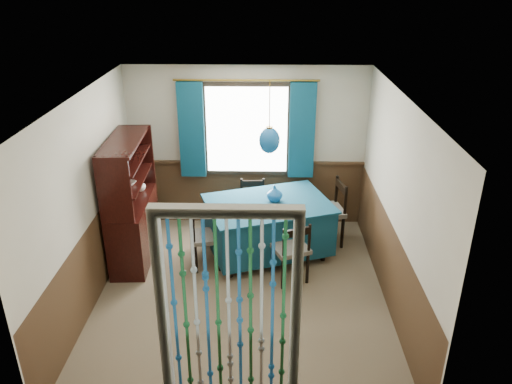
{
  "coord_description": "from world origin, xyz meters",
  "views": [
    {
      "loc": [
        0.29,
        -5.2,
        3.78
      ],
      "look_at": [
        0.16,
        0.65,
        1.12
      ],
      "focal_mm": 35.0,
      "sensor_mm": 36.0,
      "label": 1
    }
  ],
  "objects_px": {
    "chair_near": "(291,250)",
    "vase_table": "(275,194)",
    "dining_table": "(268,225)",
    "vase_sideboard": "(140,185)",
    "sideboard": "(132,218)",
    "chair_left": "(204,237)",
    "pendant_lamp": "(269,140)",
    "bowl_shelf": "(128,183)",
    "chair_right": "(329,211)",
    "chair_far": "(253,206)"
  },
  "relations": [
    {
      "from": "pendant_lamp",
      "to": "bowl_shelf",
      "type": "xyz_separation_m",
      "value": [
        -1.82,
        -0.32,
        -0.49
      ]
    },
    {
      "from": "chair_near",
      "to": "vase_sideboard",
      "type": "height_order",
      "value": "vase_sideboard"
    },
    {
      "from": "chair_left",
      "to": "pendant_lamp",
      "type": "xyz_separation_m",
      "value": [
        0.87,
        0.35,
        1.26
      ]
    },
    {
      "from": "chair_right",
      "to": "sideboard",
      "type": "distance_m",
      "value": 2.8
    },
    {
      "from": "sideboard",
      "to": "bowl_shelf",
      "type": "distance_m",
      "value": 0.65
    },
    {
      "from": "chair_far",
      "to": "bowl_shelf",
      "type": "relative_size",
      "value": 4.15
    },
    {
      "from": "pendant_lamp",
      "to": "bowl_shelf",
      "type": "distance_m",
      "value": 1.91
    },
    {
      "from": "chair_right",
      "to": "bowl_shelf",
      "type": "bearing_deg",
      "value": 92.36
    },
    {
      "from": "dining_table",
      "to": "chair_left",
      "type": "xyz_separation_m",
      "value": [
        -0.87,
        -0.35,
        -0.01
      ]
    },
    {
      "from": "vase_table",
      "to": "sideboard",
      "type": "bearing_deg",
      "value": -174.59
    },
    {
      "from": "chair_left",
      "to": "sideboard",
      "type": "distance_m",
      "value": 1.05
    },
    {
      "from": "dining_table",
      "to": "vase_sideboard",
      "type": "relative_size",
      "value": 10.74
    },
    {
      "from": "vase_table",
      "to": "chair_right",
      "type": "bearing_deg",
      "value": 18.82
    },
    {
      "from": "chair_far",
      "to": "vase_sideboard",
      "type": "xyz_separation_m",
      "value": [
        -1.58,
        -0.41,
        0.52
      ]
    },
    {
      "from": "pendant_lamp",
      "to": "vase_table",
      "type": "relative_size",
      "value": 4.63
    },
    {
      "from": "chair_far",
      "to": "pendant_lamp",
      "type": "height_order",
      "value": "pendant_lamp"
    },
    {
      "from": "dining_table",
      "to": "chair_right",
      "type": "distance_m",
      "value": 0.95
    },
    {
      "from": "vase_table",
      "to": "bowl_shelf",
      "type": "xyz_separation_m",
      "value": [
        -1.9,
        -0.38,
        0.31
      ]
    },
    {
      "from": "chair_far",
      "to": "vase_table",
      "type": "xyz_separation_m",
      "value": [
        0.32,
        -0.56,
        0.46
      ]
    },
    {
      "from": "chair_far",
      "to": "chair_left",
      "type": "xyz_separation_m",
      "value": [
        -0.63,
        -0.97,
        0.0
      ]
    },
    {
      "from": "dining_table",
      "to": "chair_left",
      "type": "height_order",
      "value": "chair_left"
    },
    {
      "from": "bowl_shelf",
      "to": "pendant_lamp",
      "type": "bearing_deg",
      "value": 9.88
    },
    {
      "from": "chair_left",
      "to": "chair_far",
      "type": "bearing_deg",
      "value": 135.47
    },
    {
      "from": "vase_table",
      "to": "dining_table",
      "type": "bearing_deg",
      "value": -141.64
    },
    {
      "from": "pendant_lamp",
      "to": "vase_sideboard",
      "type": "height_order",
      "value": "pendant_lamp"
    },
    {
      "from": "dining_table",
      "to": "chair_right",
      "type": "height_order",
      "value": "chair_right"
    },
    {
      "from": "chair_far",
      "to": "sideboard",
      "type": "bearing_deg",
      "value": 22.43
    },
    {
      "from": "dining_table",
      "to": "vase_table",
      "type": "distance_m",
      "value": 0.46
    },
    {
      "from": "pendant_lamp",
      "to": "bowl_shelf",
      "type": "relative_size",
      "value": 4.79
    },
    {
      "from": "chair_right",
      "to": "vase_sideboard",
      "type": "xyz_separation_m",
      "value": [
        -2.7,
        -0.12,
        0.45
      ]
    },
    {
      "from": "chair_far",
      "to": "chair_left",
      "type": "height_order",
      "value": "chair_left"
    },
    {
      "from": "chair_near",
      "to": "vase_table",
      "type": "distance_m",
      "value": 0.89
    },
    {
      "from": "chair_right",
      "to": "chair_near",
      "type": "bearing_deg",
      "value": 138.53
    },
    {
      "from": "dining_table",
      "to": "sideboard",
      "type": "xyz_separation_m",
      "value": [
        -1.88,
        -0.12,
        0.14
      ]
    },
    {
      "from": "bowl_shelf",
      "to": "vase_table",
      "type": "bearing_deg",
      "value": 11.36
    },
    {
      "from": "chair_near",
      "to": "chair_left",
      "type": "height_order",
      "value": "chair_near"
    },
    {
      "from": "chair_left",
      "to": "chair_near",
      "type": "bearing_deg",
      "value": 62.74
    },
    {
      "from": "vase_sideboard",
      "to": "dining_table",
      "type": "bearing_deg",
      "value": -6.9
    },
    {
      "from": "vase_table",
      "to": "vase_sideboard",
      "type": "distance_m",
      "value": 1.91
    },
    {
      "from": "sideboard",
      "to": "chair_left",
      "type": "bearing_deg",
      "value": -15.04
    },
    {
      "from": "dining_table",
      "to": "sideboard",
      "type": "distance_m",
      "value": 1.89
    },
    {
      "from": "vase_sideboard",
      "to": "chair_far",
      "type": "bearing_deg",
      "value": 14.41
    },
    {
      "from": "sideboard",
      "to": "bowl_shelf",
      "type": "height_order",
      "value": "sideboard"
    },
    {
      "from": "chair_left",
      "to": "vase_table",
      "type": "bearing_deg",
      "value": 101.86
    },
    {
      "from": "sideboard",
      "to": "chair_near",
      "type": "bearing_deg",
      "value": -16.78
    },
    {
      "from": "chair_far",
      "to": "chair_right",
      "type": "bearing_deg",
      "value": 163.63
    },
    {
      "from": "vase_table",
      "to": "vase_sideboard",
      "type": "xyz_separation_m",
      "value": [
        -1.9,
        0.15,
        0.05
      ]
    },
    {
      "from": "vase_table",
      "to": "vase_sideboard",
      "type": "relative_size",
      "value": 1.15
    },
    {
      "from": "chair_far",
      "to": "sideboard",
      "type": "distance_m",
      "value": 1.81
    },
    {
      "from": "chair_far",
      "to": "pendant_lamp",
      "type": "relative_size",
      "value": 0.87
    }
  ]
}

